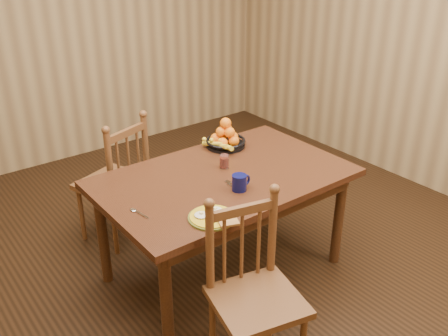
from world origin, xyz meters
TOP-DOWN VIEW (x-y plane):
  - room at (0.00, 0.00)m, footprint 4.52×5.02m
  - dining_table at (0.00, 0.00)m, footprint 1.60×1.00m
  - chair_far at (-0.38, 0.82)m, footprint 0.56×0.55m
  - chair_near at (-0.38, -0.74)m, footprint 0.53×0.51m
  - breakfast_plate at (-0.37, -0.39)m, footprint 0.26×0.30m
  - fork at (-0.05, -0.16)m, footprint 0.04×0.18m
  - spoon at (-0.67, -0.07)m, footprint 0.04×0.16m
  - coffee_mug at (-0.04, -0.22)m, footprint 0.13×0.09m
  - juice_glass at (0.07, 0.09)m, footprint 0.06×0.06m
  - fruit_bowl at (0.28, 0.36)m, footprint 0.32×0.32m

SIDE VIEW (x-z plane):
  - chair_near at x=-0.38m, z-range -0.01..0.96m
  - chair_far at x=-0.38m, z-range -0.01..0.97m
  - dining_table at x=0.00m, z-range 0.29..1.04m
  - fork at x=-0.05m, z-range 0.75..0.76m
  - spoon at x=-0.67m, z-range 0.75..0.76m
  - breakfast_plate at x=-0.37m, z-range 0.74..0.78m
  - juice_glass at x=0.07m, z-range 0.75..0.84m
  - coffee_mug at x=-0.04m, z-range 0.75..0.85m
  - fruit_bowl at x=0.28m, z-range 0.70..0.93m
  - room at x=0.00m, z-range -0.01..2.71m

